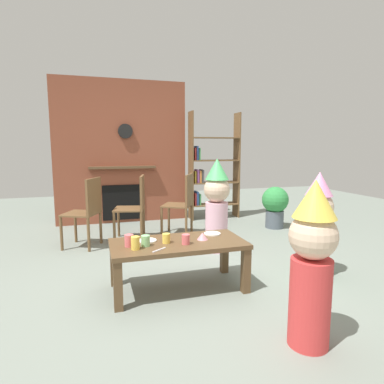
{
  "coord_description": "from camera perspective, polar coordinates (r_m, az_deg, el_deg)",
  "views": [
    {
      "loc": [
        -0.89,
        -3.05,
        1.29
      ],
      "look_at": [
        0.15,
        0.4,
        0.79
      ],
      "focal_mm": 30.17,
      "sensor_mm": 36.0,
      "label": 1
    }
  ],
  "objects": [
    {
      "name": "dining_chair_middle",
      "position": [
        4.53,
        -9.91,
        -2.05
      ],
      "size": [
        0.48,
        0.48,
        0.9
      ],
      "rotation": [
        0.0,
        0.0,
        2.91
      ],
      "color": "brown",
      "rests_on": "ground_plane"
    },
    {
      "name": "paper_plate_rear",
      "position": [
        2.97,
        -7.88,
        -8.5
      ],
      "size": [
        0.17,
        0.17,
        0.01
      ],
      "primitive_type": "cylinder",
      "color": "white",
      "rests_on": "coffee_table"
    },
    {
      "name": "table_fork",
      "position": [
        2.72,
        -5.82,
        -10.13
      ],
      "size": [
        0.13,
        0.1,
        0.01
      ],
      "primitive_type": "cube",
      "rotation": [
        0.0,
        0.0,
        0.62
      ],
      "color": "silver",
      "rests_on": "coffee_table"
    },
    {
      "name": "paper_cup_near_left",
      "position": [
        2.89,
        -4.58,
        -8.16
      ],
      "size": [
        0.07,
        0.07,
        0.09
      ],
      "primitive_type": "cylinder",
      "color": "#F2CC4C",
      "rests_on": "coffee_table"
    },
    {
      "name": "paper_cup_near_right",
      "position": [
        2.85,
        -1.12,
        -8.36
      ],
      "size": [
        0.07,
        0.07,
        0.09
      ],
      "primitive_type": "cylinder",
      "color": "#E5666B",
      "rests_on": "coffee_table"
    },
    {
      "name": "child_with_cone_hat",
      "position": [
        2.22,
        20.43,
        -11.21
      ],
      "size": [
        0.3,
        0.3,
        1.09
      ],
      "rotation": [
        0.0,
        0.0,
        2.09
      ],
      "color": "#D13838",
      "rests_on": "ground_plane"
    },
    {
      "name": "brick_fireplace_feature",
      "position": [
        5.66,
        -12.33,
        6.8
      ],
      "size": [
        2.2,
        0.28,
        2.4
      ],
      "color": "brown",
      "rests_on": "ground_plane"
    },
    {
      "name": "paper_cup_far_left",
      "position": [
        2.82,
        -8.22,
        -8.53
      ],
      "size": [
        0.08,
        0.08,
        0.09
      ],
      "primitive_type": "cylinder",
      "color": "#8CD18C",
      "rests_on": "coffee_table"
    },
    {
      "name": "birthday_cake_slice",
      "position": [
        2.99,
        1.87,
        -7.79
      ],
      "size": [
        0.1,
        0.1,
        0.07
      ],
      "primitive_type": "cone",
      "color": "pink",
      "rests_on": "coffee_table"
    },
    {
      "name": "paper_cup_center",
      "position": [
        2.83,
        -11.06,
        -8.43
      ],
      "size": [
        0.08,
        0.08,
        0.1
      ],
      "primitive_type": "cylinder",
      "color": "#E5666B",
      "rests_on": "coffee_table"
    },
    {
      "name": "paper_plate_front",
      "position": [
        3.18,
        3.6,
        -7.35
      ],
      "size": [
        0.16,
        0.16,
        0.01
      ],
      "primitive_type": "cylinder",
      "color": "white",
      "rests_on": "coffee_table"
    },
    {
      "name": "bookshelf",
      "position": [
        5.81,
        3.24,
        3.77
      ],
      "size": [
        0.9,
        0.28,
        1.9
      ],
      "color": "brown",
      "rests_on": "ground_plane"
    },
    {
      "name": "dining_chair_right",
      "position": [
        4.71,
        -1.59,
        -1.55
      ],
      "size": [
        0.54,
        0.54,
        0.9
      ],
      "rotation": [
        0.0,
        0.0,
        2.64
      ],
      "color": "brown",
      "rests_on": "ground_plane"
    },
    {
      "name": "paper_cup_far_right",
      "position": [
        2.75,
        -9.99,
        -8.87
      ],
      "size": [
        0.07,
        0.07,
        0.11
      ],
      "primitive_type": "cylinder",
      "color": "#F2CC4C",
      "rests_on": "coffee_table"
    },
    {
      "name": "ground_plane",
      "position": [
        3.43,
        -0.48,
        -14.14
      ],
      "size": [
        12.0,
        12.0,
        0.0
      ],
      "primitive_type": "plane",
      "color": "gray"
    },
    {
      "name": "child_by_the_chairs",
      "position": [
        3.97,
        4.39,
        -1.92
      ],
      "size": [
        0.32,
        0.32,
        1.15
      ],
      "rotation": [
        0.0,
        0.0,
        -2.24
      ],
      "color": "#EAB2C6",
      "rests_on": "ground_plane"
    },
    {
      "name": "dining_chair_left",
      "position": [
        4.34,
        -17.99,
        -2.76
      ],
      "size": [
        0.53,
        0.53,
        0.9
      ],
      "rotation": [
        0.0,
        0.0,
        2.71
      ],
      "color": "brown",
      "rests_on": "ground_plane"
    },
    {
      "name": "coffee_table",
      "position": [
        2.96,
        -2.46,
        -10.04
      ],
      "size": [
        1.2,
        0.58,
        0.44
      ],
      "color": "brown",
      "rests_on": "ground_plane"
    },
    {
      "name": "potted_plant_tall",
      "position": [
        5.32,
        14.47,
        -2.12
      ],
      "size": [
        0.42,
        0.42,
        0.66
      ],
      "color": "#4C5660",
      "rests_on": "ground_plane"
    },
    {
      "name": "child_in_pink",
      "position": [
        3.42,
        21.28,
        -4.96
      ],
      "size": [
        0.29,
        0.29,
        1.05
      ],
      "rotation": [
        0.0,
        0.0,
        3.06
      ],
      "color": "#66B27F",
      "rests_on": "ground_plane"
    }
  ]
}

